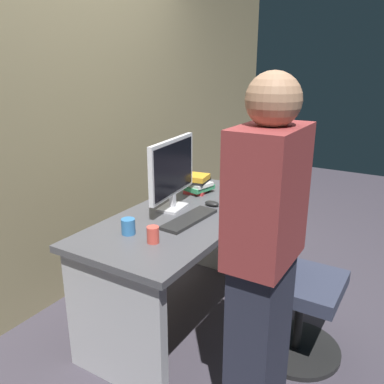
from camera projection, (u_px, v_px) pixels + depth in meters
The scene contains 12 objects.
ground_plane at pixel (186, 315), 2.78m from camera, with size 9.00×9.00×0.00m, color #3D3842.
wall_back at pixel (69, 86), 2.77m from camera, with size 6.40×0.10×3.00m, color #8C7F5B.
desk at pixel (185, 246), 2.61m from camera, with size 1.52×0.72×0.75m.
office_chair at pixel (292, 286), 2.34m from camera, with size 0.52×0.52×0.94m.
person_at_desk at pixel (263, 261), 1.75m from camera, with size 0.40×0.24×1.64m.
monitor at pixel (172, 170), 2.54m from camera, with size 0.54×0.16×0.46m.
keyboard at pixel (189, 219), 2.42m from camera, with size 0.43×0.13×0.02m, color #262626.
mouse at pixel (212, 203), 2.67m from camera, with size 0.06×0.10×0.03m, color black.
cup_near_keyboard at pixel (153, 235), 2.12m from camera, with size 0.07×0.07×0.09m, color #D84C3F.
cup_by_monitor at pixel (128, 226), 2.23m from camera, with size 0.08×0.08×0.09m, color #3372B2.
book_stack at pixel (198, 184), 2.92m from camera, with size 0.22×0.20×0.14m.
cell_phone at pixel (236, 196), 2.85m from camera, with size 0.07×0.14×0.01m, color black.
Camera 1 is at (-2.01, -1.27, 1.67)m, focal length 37.75 mm.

